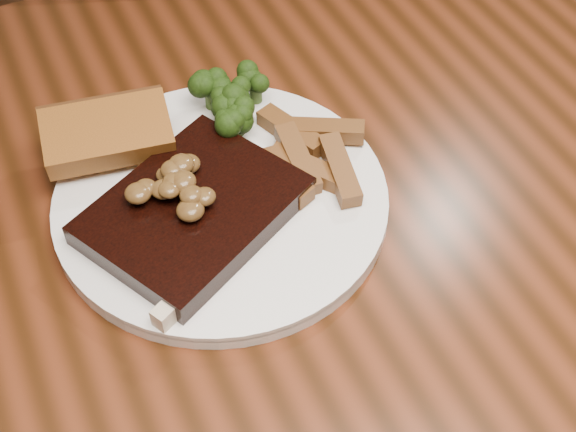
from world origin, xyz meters
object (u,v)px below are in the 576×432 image
dining_table (302,305)px  garlic_bread (111,150)px  steak (194,212)px  potato_wedges (293,155)px  chair_far (267,35)px  plate (221,202)px

dining_table → garlic_bread: 0.23m
steak → garlic_bread: (-0.04, 0.10, -0.00)m
steak → garlic_bread: size_ratio=1.53×
dining_table → potato_wedges: size_ratio=17.03×
garlic_bread → dining_table: bearing=-42.9°
steak → garlic_bread: 0.11m
chair_far → steak: 0.60m
potato_wedges → dining_table: bearing=-109.3°
chair_far → steak: (-0.27, -0.48, 0.24)m
dining_table → potato_wedges: (0.03, 0.08, 0.12)m
dining_table → chair_far: 0.58m
plate → steak: 0.04m
dining_table → plate: bearing=124.4°
chair_far → plate: size_ratio=3.34×
chair_far → potato_wedges: chair_far is taller
plate → chair_far: bearing=62.3°
plate → steak: size_ratio=1.72×
garlic_bread → potato_wedges: size_ratio=1.18×
potato_wedges → chair_far: bearing=69.5°
steak → potato_wedges: same height
plate → dining_table: bearing=-55.6°
chair_far → steak: size_ratio=5.73×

